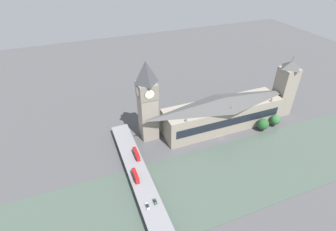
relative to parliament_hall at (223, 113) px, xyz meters
name	(u,v)px	position (x,y,z in m)	size (l,w,h in m)	color
ground_plane	(222,139)	(-15.11, 8.00, -14.62)	(600.00, 600.00, 0.00)	#4C4C4F
river_water	(249,169)	(-52.09, 8.00, -14.47)	(61.96, 360.00, 0.30)	#47564C
parliament_hall	(223,113)	(0.00, 0.00, 0.00)	(24.69, 103.94, 29.42)	gray
clock_tower	(147,99)	(10.89, 62.64, 20.85)	(14.58, 14.58, 66.83)	gray
victoria_tower	(285,88)	(0.06, -63.14, 11.21)	(14.34, 14.34, 55.67)	gray
road_bridge	(148,196)	(-52.09, 84.10, -9.73)	(155.91, 13.58, 5.98)	slate
double_decker_bus_lead	(136,154)	(-15.99, 80.81, -6.03)	(11.64, 2.53, 4.71)	red
double_decker_bus_mid	(136,176)	(-36.21, 87.06, -5.87)	(10.62, 2.54, 5.05)	red
car_southbound_lead	(147,206)	(-60.11, 86.69, -7.90)	(4.78, 1.83, 1.49)	silver
car_southbound_mid	(155,201)	(-58.60, 81.44, -7.95)	(4.12, 1.85, 1.38)	#2D5638
tree_embankment_near	(263,124)	(-17.64, -30.10, -8.09)	(9.68, 9.68, 11.38)	brown
tree_embankment_mid	(275,120)	(-16.48, -43.97, -7.93)	(8.63, 8.63, 11.01)	brown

